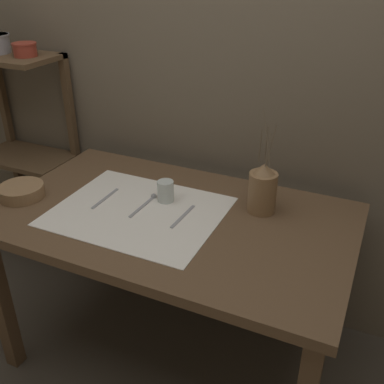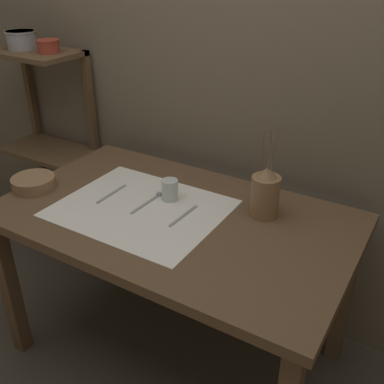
# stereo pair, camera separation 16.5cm
# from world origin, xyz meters

# --- Properties ---
(ground_plane) EXTENTS (12.00, 12.00, 0.00)m
(ground_plane) POSITION_xyz_m (0.00, 0.00, 0.00)
(ground_plane) COLOR #473F35
(stone_wall_back) EXTENTS (7.00, 0.06, 2.40)m
(stone_wall_back) POSITION_xyz_m (0.00, 0.52, 1.20)
(stone_wall_back) COLOR #6B5E4C
(stone_wall_back) RESTS_ON ground_plane
(wooden_table) EXTENTS (1.38, 0.82, 0.75)m
(wooden_table) POSITION_xyz_m (0.00, 0.00, 0.66)
(wooden_table) COLOR brown
(wooden_table) RESTS_ON ground_plane
(wooden_shelf_unit) EXTENTS (0.50, 0.30, 1.21)m
(wooden_shelf_unit) POSITION_xyz_m (-1.05, 0.36, 0.83)
(wooden_shelf_unit) COLOR brown
(wooden_shelf_unit) RESTS_ON ground_plane
(linen_cloth) EXTENTS (0.65, 0.52, 0.00)m
(linen_cloth) POSITION_xyz_m (-0.13, -0.03, 0.75)
(linen_cloth) COLOR white
(linen_cloth) RESTS_ON wooden_table
(pitcher_with_flowers) EXTENTS (0.11, 0.11, 0.41)m
(pitcher_with_flowers) POSITION_xyz_m (0.30, 0.18, 0.84)
(pitcher_with_flowers) COLOR olive
(pitcher_with_flowers) RESTS_ON wooden_table
(wooden_bowl) EXTENTS (0.18, 0.18, 0.05)m
(wooden_bowl) POSITION_xyz_m (-0.63, -0.13, 0.77)
(wooden_bowl) COLOR #8E6B47
(wooden_bowl) RESTS_ON wooden_table
(glass_tumbler_near) EXTENTS (0.07, 0.07, 0.09)m
(glass_tumbler_near) POSITION_xyz_m (-0.07, 0.09, 0.79)
(glass_tumbler_near) COLOR silver
(glass_tumbler_near) RESTS_ON wooden_table
(knife_center) EXTENTS (0.01, 0.18, 0.00)m
(knife_center) POSITION_xyz_m (-0.31, -0.01, 0.75)
(knife_center) COLOR #939399
(knife_center) RESTS_ON wooden_table
(spoon_outer) EXTENTS (0.02, 0.19, 0.02)m
(spoon_outer) POSITION_xyz_m (-0.13, 0.05, 0.75)
(spoon_outer) COLOR #939399
(spoon_outer) RESTS_ON wooden_table
(fork_outer) EXTENTS (0.02, 0.18, 0.00)m
(fork_outer) POSITION_xyz_m (0.05, -0.00, 0.75)
(fork_outer) COLOR #939399
(fork_outer) RESTS_ON wooden_table
(metal_pot_large) EXTENTS (0.15, 0.15, 0.09)m
(metal_pot_large) POSITION_xyz_m (-1.12, 0.32, 1.26)
(metal_pot_large) COLOR #939399
(metal_pot_large) RESTS_ON wooden_shelf_unit
(metal_pot_small) EXTENTS (0.11, 0.11, 0.06)m
(metal_pot_small) POSITION_xyz_m (-0.93, 0.32, 1.24)
(metal_pot_small) COLOR #9E3828
(metal_pot_small) RESTS_ON wooden_shelf_unit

